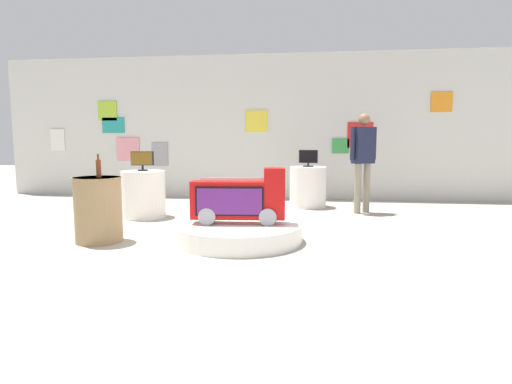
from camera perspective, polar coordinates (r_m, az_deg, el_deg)
The scene contains 11 objects.
ground_plane at distance 5.20m, azimuth -4.74°, elevation -7.43°, with size 30.00×30.00×0.00m, color #A8A091.
back_wall_display at distance 9.48m, azimuth 0.85°, elevation 8.72°, with size 12.03×0.13×3.15m.
main_display_pedestal at distance 5.45m, azimuth -2.42°, elevation -5.45°, with size 1.63×1.63×0.23m, color white.
novelty_firetruck_tv at distance 5.37m, azimuth -2.21°, elevation -1.17°, with size 1.21×0.43×0.71m.
display_pedestal_left_rear at distance 7.35m, azimuth -14.92°, elevation -0.28°, with size 0.72×0.72×0.78m, color white.
tv_on_left_rear at distance 7.30m, azimuth -15.08°, elevation 4.19°, with size 0.37×0.17×0.33m.
display_pedestal_center_rear at distance 8.27m, azimuth 7.00°, elevation 0.70°, with size 0.70×0.70×0.78m, color white.
tv_on_center_rear at distance 8.22m, azimuth 7.07°, elevation 4.55°, with size 0.36×0.20×0.32m.
side_table_round at distance 5.74m, azimuth -20.49°, elevation -2.16°, with size 0.60×0.60×0.83m.
bottle_on_side_table at distance 5.63m, azimuth -20.46°, elevation 3.06°, with size 0.06×0.06×0.29m.
shopper_browsing_near_truck at distance 7.70m, azimuth 14.24°, elevation 4.84°, with size 0.48×0.38×1.75m.
Camera 1 is at (1.07, -4.92, 1.29)m, focal length 29.68 mm.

